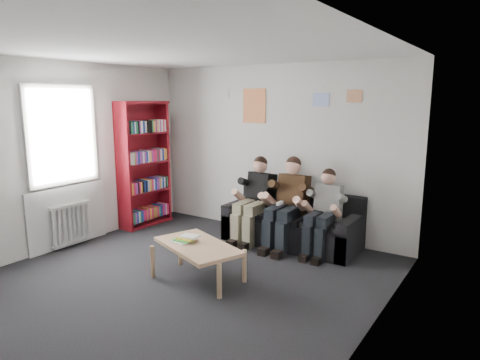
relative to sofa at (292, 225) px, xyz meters
The scene contains 14 objects.
room_shell 2.43m from the sofa, 103.66° to the right, with size 5.00×5.00×5.00m.
sofa is the anchor object (origin of this frame).
bookshelf 2.74m from the sofa, 169.19° to the right, with size 0.32×0.96×2.13m.
coffee_table 1.86m from the sofa, 100.84° to the right, with size 1.12×0.62×0.45m.
game_cases 1.92m from the sofa, 106.42° to the right, with size 0.29×0.26×0.07m.
person_left 0.69m from the sofa, 161.06° to the right, with size 0.41×0.88×1.30m.
person_middle 0.42m from the sofa, 90.00° to the right, with size 0.43×0.92×1.33m.
person_right 0.67m from the sofa, 18.48° to the right, with size 0.37×0.78×1.21m.
radiator 3.28m from the sofa, 144.26° to the right, with size 0.10×0.64×0.60m.
window 3.43m from the sofa, 145.00° to the right, with size 0.05×1.30×2.36m.
poster_large 2.03m from the sofa, 157.96° to the left, with size 0.42×0.01×0.55m, color gold.
poster_blue 1.92m from the sofa, 57.59° to the left, with size 0.25×0.01×0.20m, color #4780F1.
poster_pink 2.09m from the sofa, 26.74° to the left, with size 0.22×0.01×0.18m, color #BB3A79.
poster_sign 2.51m from the sofa, 166.26° to the left, with size 0.20×0.01×0.14m, color silver.
Camera 1 is at (3.28, -3.50, 2.17)m, focal length 32.00 mm.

